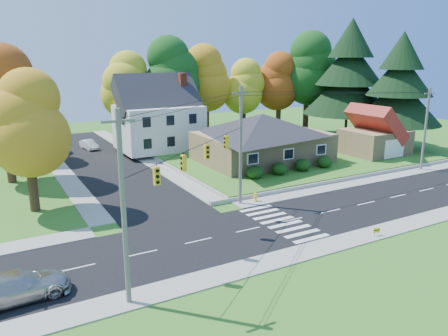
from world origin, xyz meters
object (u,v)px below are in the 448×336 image
object	(u,v)px
silver_sedan	(15,287)
fire_hydrant	(255,197)
ranch_house	(262,137)
white_car	(89,145)

from	to	relation	value
silver_sedan	fire_hydrant	xyz separation A→B (m)	(19.47, 7.18, -0.40)
ranch_house	white_car	xyz separation A→B (m)	(-15.66, 18.32, -2.63)
white_car	silver_sedan	bearing A→B (deg)	-117.82
silver_sedan	fire_hydrant	size ratio (longest dim) A/B	6.44
ranch_house	white_car	size ratio (longest dim) A/B	3.88
white_car	ranch_house	bearing A→B (deg)	-59.29
silver_sedan	white_car	world-z (taller)	silver_sedan
fire_hydrant	ranch_house	bearing A→B (deg)	53.74
silver_sedan	white_car	size ratio (longest dim) A/B	1.44
silver_sedan	white_car	xyz separation A→B (m)	(11.86, 36.48, -0.17)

